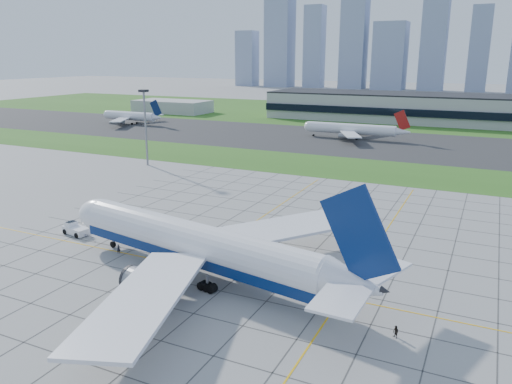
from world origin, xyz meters
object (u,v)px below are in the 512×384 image
Objects in this scene: crew_near at (119,249)px; distant_jet_1 at (352,129)px; pushback_tug at (75,229)px; light_mast at (145,118)px; airliner at (198,245)px; distant_jet_0 at (131,116)px; crew_far at (396,332)px.

crew_near is 0.04× the size of distant_jet_1.
crew_near is (15.52, -4.61, -0.18)m from pushback_tug.
light_mast reaches higher than airliner.
light_mast is 71.08m from pushback_tug.
airliner reaches higher than distant_jet_1.
crew_near is 0.04× the size of distant_jet_0.
light_mast is 82.52m from crew_near.
airliner is 37.37× the size of crew_far.
distant_jet_0 is at bearing 131.82° from light_mast.
distant_jet_0 is at bearing 176.08° from crew_far.
light_mast is at bearing -48.18° from distant_jet_0.
distant_jet_0 is (-139.48, 154.10, -1.12)m from airliner.
pushback_tug is 181.10m from distant_jet_0.
crew_far is at bearing -42.62° from distant_jet_0.
pushback_tug reaches higher than crew_near.
airliner is at bearing -150.35° from crew_far.
pushback_tug is 69.42m from crew_far.
distant_jet_0 is (-104.98, 147.53, 3.39)m from pushback_tug.
distant_jet_1 is at bearing 93.01° from pushback_tug.
airliner is at bearing -0.41° from pushback_tug.
distant_jet_0 is (-75.67, 84.56, -11.70)m from light_mast.
crew_far is at bearing 1.33° from airliner.
distant_jet_1 is at bearing 0.92° from distant_jet_0.
distant_jet_1 is (3.81, 154.14, 3.57)m from crew_near.
airliner is 1.41× the size of distant_jet_1.
crew_far is at bearing -73.10° from distant_jet_1.
pushback_tug is at bearing -97.37° from distant_jet_1.
distant_jet_0 is (-173.36, 159.50, 3.62)m from crew_far.
pushback_tug is 0.21× the size of distant_jet_0.
crew_near is at bearing -149.23° from crew_far.
distant_jet_1 is at bearing 60.66° from light_mast.
light_mast is 2.85× the size of pushback_tug.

